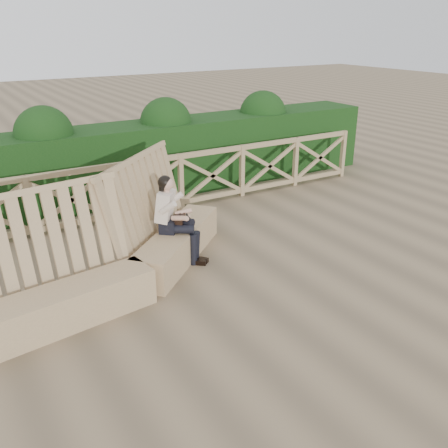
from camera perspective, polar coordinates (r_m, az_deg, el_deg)
ground at (r=6.94m, az=2.87°, el=-7.71°), size 60.00×60.00×0.00m
bench at (r=7.02m, az=-11.59°, el=-4.04°), size 4.25×2.50×1.62m
woman at (r=7.53m, az=-5.81°, el=0.99°), size 0.74×0.73×1.37m
guardrail at (r=9.58m, az=-8.81°, el=4.22°), size 10.10×0.09×1.10m
hedge at (r=10.60m, az=-11.42°, el=6.89°), size 12.00×1.20×1.50m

